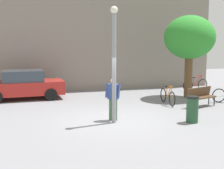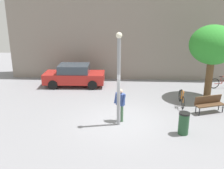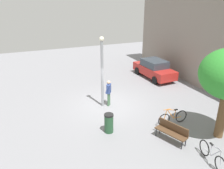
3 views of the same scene
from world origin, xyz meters
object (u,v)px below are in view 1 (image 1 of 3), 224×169
(park_bench, at_px, (201,95))
(bicycle_orange, at_px, (168,96))
(parked_car_red, at_px, (23,85))
(plaza_tree, at_px, (190,38))
(bicycle_red, at_px, (195,85))
(lamppost, at_px, (114,59))
(person_by_lamppost, at_px, (113,96))
(trash_bin, at_px, (192,109))

(park_bench, height_order, bicycle_orange, bicycle_orange)
(park_bench, bearing_deg, parked_car_red, 152.54)
(plaza_tree, xyz_separation_m, bicycle_red, (1.57, 1.90, -2.85))
(lamppost, distance_m, parked_car_red, 7.01)
(bicycle_orange, xyz_separation_m, parked_car_red, (-6.85, 3.21, 0.39))
(bicycle_red, xyz_separation_m, bicycle_orange, (-3.43, -3.29, -0.00))
(bicycle_orange, bearing_deg, plaza_tree, 36.75)
(park_bench, relative_size, parked_car_red, 0.39)
(lamppost, relative_size, bicycle_orange, 2.43)
(person_by_lamppost, distance_m, parked_car_red, 6.51)
(lamppost, relative_size, parked_car_red, 1.03)
(bicycle_orange, relative_size, parked_car_red, 0.43)
(person_by_lamppost, bearing_deg, lamppost, -100.85)
(parked_car_red, bearing_deg, bicycle_orange, -25.11)
(trash_bin, bearing_deg, bicycle_red, 59.19)
(lamppost, relative_size, park_bench, 2.64)
(parked_car_red, bearing_deg, bicycle_red, 0.44)
(trash_bin, bearing_deg, plaza_tree, 63.08)
(person_by_lamppost, bearing_deg, bicycle_orange, 34.07)
(bicycle_orange, bearing_deg, person_by_lamppost, -145.93)
(lamppost, xyz_separation_m, trash_bin, (2.92, -0.77, -1.93))
(lamppost, height_order, bicycle_red, lamppost)
(plaza_tree, relative_size, parked_car_red, 1.04)
(bicycle_orange, bearing_deg, park_bench, -38.78)
(plaza_tree, height_order, trash_bin, plaza_tree)
(plaza_tree, distance_m, bicycle_orange, 3.68)
(park_bench, distance_m, parked_car_red, 9.12)
(bicycle_red, distance_m, bicycle_orange, 4.75)
(person_by_lamppost, height_order, bicycle_red, person_by_lamppost)
(bicycle_red, relative_size, trash_bin, 1.76)
(bicycle_red, height_order, trash_bin, trash_bin)
(bicycle_red, height_order, parked_car_red, parked_car_red)
(bicycle_red, relative_size, parked_car_red, 0.42)
(plaza_tree, relative_size, bicycle_orange, 2.46)
(lamppost, xyz_separation_m, person_by_lamppost, (0.07, 0.39, -1.48))
(person_by_lamppost, bearing_deg, plaza_tree, 35.03)
(person_by_lamppost, distance_m, plaza_tree, 6.88)
(plaza_tree, relative_size, trash_bin, 4.34)
(parked_car_red, height_order, trash_bin, parked_car_red)
(person_by_lamppost, xyz_separation_m, parked_car_red, (-3.39, 5.55, -0.19))
(parked_car_red, bearing_deg, plaza_tree, -11.79)
(person_by_lamppost, bearing_deg, park_bench, 16.02)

